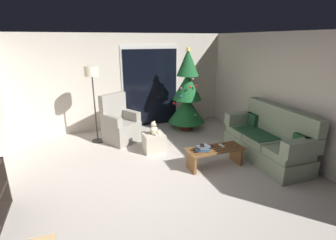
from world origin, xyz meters
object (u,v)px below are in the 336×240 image
at_px(armchair, 120,125).
at_px(remote_white, 222,146).
at_px(christmas_tree, 187,95).
at_px(ottoman, 154,142).
at_px(teddy_bear_cream, 154,129).
at_px(coffee_table, 215,154).
at_px(book_stack, 202,148).
at_px(floor_lamp, 92,79).
at_px(couch, 269,141).
at_px(cell_phone, 202,145).
at_px(remote_black, 211,147).

bearing_deg(armchair, remote_white, -48.79).
relative_size(christmas_tree, ottoman, 4.98).
xyz_separation_m(ottoman, teddy_bear_cream, (0.01, -0.01, 0.32)).
bearing_deg(remote_white, coffee_table, -169.11).
relative_size(remote_white, book_stack, 0.56).
distance_m(floor_lamp, ottoman, 1.97).
bearing_deg(couch, cell_phone, 176.83).
bearing_deg(book_stack, ottoman, 118.79).
xyz_separation_m(book_stack, teddy_bear_cream, (-0.60, 1.09, 0.09)).
bearing_deg(cell_phone, remote_white, 30.02).
height_order(ottoman, teddy_bear_cream, teddy_bear_cream).
distance_m(remote_white, teddy_bear_cream, 1.48).
relative_size(couch, remote_black, 12.56).
bearing_deg(book_stack, couch, -2.76).
distance_m(coffee_table, floor_lamp, 3.13).
height_order(remote_black, book_stack, book_stack).
bearing_deg(couch, book_stack, 177.24).
xyz_separation_m(remote_white, teddy_bear_cream, (-1.05, 1.04, 0.13)).
relative_size(cell_phone, teddy_bear_cream, 0.50).
xyz_separation_m(coffee_table, teddy_bear_cream, (-0.88, 1.08, 0.26)).
bearing_deg(christmas_tree, ottoman, -140.43).
height_order(coffee_table, book_stack, book_stack).
height_order(remote_black, remote_white, same).
bearing_deg(couch, christmas_tree, 110.26).
bearing_deg(couch, armchair, 142.92).
height_order(book_stack, armchair, armchair).
relative_size(couch, christmas_tree, 0.90).
xyz_separation_m(remote_black, floor_lamp, (-1.94, 2.01, 1.12)).
bearing_deg(book_stack, teddy_bear_cream, 118.70).
height_order(coffee_table, remote_white, remote_white).
height_order(book_stack, ottoman, book_stack).
relative_size(couch, remote_white, 12.56).
bearing_deg(book_stack, armchair, 121.69).
distance_m(remote_black, ottoman, 1.34).
xyz_separation_m(couch, cell_phone, (-1.46, 0.08, 0.08)).
height_order(remote_black, ottoman, remote_black).
bearing_deg(cell_phone, armchair, 145.52).
relative_size(armchair, ottoman, 2.57).
xyz_separation_m(remote_black, remote_white, (0.22, -0.01, 0.00)).
distance_m(remote_black, floor_lamp, 3.01).
bearing_deg(cell_phone, floor_lamp, 153.28).
bearing_deg(coffee_table, remote_white, 13.68).
distance_m(couch, book_stack, 1.46).
xyz_separation_m(cell_phone, floor_lamp, (-1.71, 2.07, 1.03)).
bearing_deg(floor_lamp, christmas_tree, 1.21).
relative_size(floor_lamp, ottoman, 4.05).
height_order(remote_white, cell_phone, cell_phone).
xyz_separation_m(cell_phone, christmas_tree, (0.64, 2.12, 0.48)).
distance_m(remote_black, teddy_bear_cream, 1.32).
bearing_deg(remote_white, armchair, 128.42).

